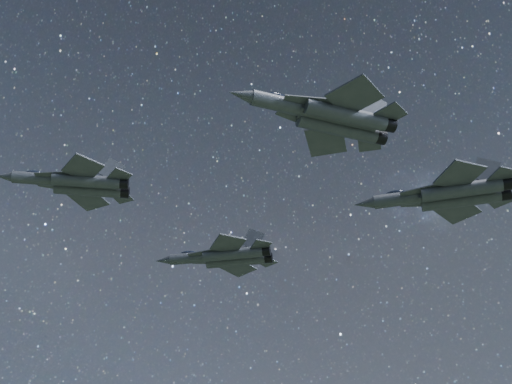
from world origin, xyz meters
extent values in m
cylinder|color=#31353D|center=(-25.81, 2.70, 151.77)|extent=(6.83, 1.87, 1.42)
cone|color=#31353D|center=(-30.18, 2.99, 151.77)|extent=(2.27, 1.42, 1.28)
ellipsoid|color=black|center=(-26.90, 2.77, 152.45)|extent=(2.23, 1.10, 0.70)
cube|color=#31353D|center=(-21.07, 2.39, 151.72)|extent=(7.56, 1.86, 1.19)
cylinder|color=#31353D|center=(-20.77, 1.45, 151.31)|extent=(7.74, 1.93, 1.42)
cylinder|color=#31353D|center=(-20.65, 3.27, 151.31)|extent=(7.74, 1.93, 1.42)
cylinder|color=black|center=(-16.58, 1.18, 151.31)|extent=(1.27, 1.39, 1.31)
cylinder|color=black|center=(-16.46, 3.00, 151.31)|extent=(1.27, 1.39, 1.31)
cube|color=#31353D|center=(-24.25, 1.36, 151.66)|extent=(4.84, 2.18, 0.11)
cube|color=#31353D|center=(-24.09, 3.82, 151.66)|extent=(4.83, 1.59, 0.11)
cube|color=#31353D|center=(-21.10, -0.72, 151.49)|extent=(4.91, 5.10, 0.18)
cube|color=#31353D|center=(-20.69, 5.47, 151.49)|extent=(5.11, 5.21, 0.18)
cube|color=#31353D|center=(-17.02, 0.02, 151.49)|extent=(2.89, 2.97, 0.14)
cube|color=#31353D|center=(-16.75, 4.20, 151.49)|extent=(3.01, 3.06, 0.14)
cube|color=#31353D|center=(-18.14, 1.05, 153.04)|extent=(3.16, 0.61, 3.25)
cube|color=#31353D|center=(-17.99, 3.33, 153.04)|extent=(3.18, 0.46, 3.25)
cylinder|color=#31353D|center=(-6.14, 20.91, 153.51)|extent=(7.72, 4.22, 1.61)
cone|color=#31353D|center=(-10.78, 22.68, 153.51)|extent=(2.83, 2.23, 1.45)
ellipsoid|color=black|center=(-7.30, 21.35, 154.28)|extent=(2.69, 1.89, 0.80)
cube|color=#31353D|center=(-1.12, 19.00, 153.46)|extent=(8.48, 4.46, 1.34)
cylinder|color=#31353D|center=(-1.10, 17.89, 152.99)|extent=(8.69, 4.59, 1.61)
cylinder|color=#31353D|center=(-0.36, 19.82, 152.99)|extent=(8.69, 4.59, 1.61)
cylinder|color=black|center=(3.35, 16.20, 152.99)|extent=(1.79, 1.87, 1.49)
cylinder|color=black|center=(4.08, 18.13, 152.99)|extent=(1.79, 1.87, 1.49)
cube|color=#31353D|center=(-4.90, 18.95, 153.38)|extent=(5.17, 3.80, 0.12)
cube|color=#31353D|center=(-3.91, 21.56, 153.38)|extent=(5.49, 2.04, 0.12)
cube|color=#31353D|center=(-2.17, 15.65, 153.20)|extent=(4.72, 5.12, 0.21)
cube|color=#31353D|center=(0.33, 22.22, 153.20)|extent=(5.92, 5.82, 0.21)
cube|color=#31353D|center=(2.49, 15.09, 153.20)|extent=(2.76, 2.93, 0.16)
cube|color=#31353D|center=(4.17, 19.54, 153.20)|extent=(3.51, 3.48, 0.16)
cube|color=#31353D|center=(1.61, 16.58, 154.95)|extent=(3.31, 1.70, 3.68)
cube|color=#31353D|center=(2.53, 19.00, 154.95)|extent=(3.51, 1.16, 3.68)
cylinder|color=#31353D|center=(-0.68, -14.60, 151.71)|extent=(7.73, 2.51, 1.60)
cone|color=#31353D|center=(-5.57, -15.20, 151.71)|extent=(2.62, 1.72, 1.44)
ellipsoid|color=black|center=(-1.90, -14.75, 152.48)|extent=(2.55, 1.37, 0.79)
cube|color=#31353D|center=(4.61, -13.95, 151.66)|extent=(8.54, 2.55, 1.33)
cylinder|color=#31353D|center=(5.15, -14.92, 151.19)|extent=(8.75, 2.64, 1.60)
cylinder|color=#31353D|center=(4.90, -12.88, 151.19)|extent=(8.75, 2.64, 1.60)
cylinder|color=black|center=(9.83, -14.35, 151.19)|extent=(1.50, 1.63, 1.48)
cylinder|color=black|center=(9.58, -12.31, 151.19)|extent=(1.50, 1.63, 1.48)
cube|color=#31353D|center=(1.32, -15.75, 151.58)|extent=(5.40, 1.50, 0.12)
cube|color=#31353D|center=(0.98, -13.00, 151.58)|extent=(5.42, 2.72, 0.12)
cube|color=#31353D|center=(5.24, -17.39, 151.40)|extent=(5.80, 5.88, 0.21)
cube|color=#31353D|center=(4.39, -10.47, 151.40)|extent=(5.40, 5.65, 0.21)
cube|color=#31353D|center=(9.58, -15.72, 151.40)|extent=(3.43, 3.47, 0.15)
cube|color=#31353D|center=(9.01, -11.04, 151.40)|extent=(3.17, 3.28, 0.15)
cube|color=#31353D|center=(8.13, -14.81, 153.14)|extent=(3.58, 0.57, 3.65)
cube|color=#31353D|center=(7.82, -12.27, 153.14)|extent=(3.52, 0.88, 3.65)
cylinder|color=#31353D|center=(16.36, -3.38, 150.47)|extent=(7.79, 4.73, 1.65)
cone|color=#31353D|center=(11.75, -1.28, 150.47)|extent=(2.92, 2.39, 1.48)
ellipsoid|color=black|center=(15.20, -2.86, 151.26)|extent=(2.75, 2.05, 0.81)
cube|color=#31353D|center=(21.35, -5.65, 150.42)|extent=(8.53, 5.03, 1.37)
cylinder|color=#31353D|center=(21.30, -6.79, 149.94)|extent=(8.75, 5.17, 1.65)
cylinder|color=#31353D|center=(22.17, -4.87, 149.94)|extent=(8.75, 5.17, 1.65)
cylinder|color=black|center=(25.72, -8.80, 149.94)|extent=(1.88, 1.95, 1.52)
cylinder|color=black|center=(26.59, -6.88, 149.94)|extent=(1.88, 1.95, 1.52)
cube|color=#31353D|center=(17.50, -5.46, 150.34)|extent=(5.14, 4.13, 0.13)
cube|color=#31353D|center=(18.68, -2.87, 150.34)|extent=(5.61, 2.41, 0.13)
cube|color=#31353D|center=(20.06, -9.01, 150.15)|extent=(4.57, 5.02, 0.21)
cube|color=#31353D|center=(23.03, -2.48, 150.15)|extent=(6.00, 5.85, 0.21)
cube|color=#31353D|center=(24.77, -9.88, 150.15)|extent=(2.67, 2.86, 0.16)
cube|color=#31353D|center=(26.78, -5.46, 150.15)|extent=(3.56, 3.51, 0.16)
cube|color=#31353D|center=(23.98, -8.30, 151.95)|extent=(3.28, 1.94, 3.76)
cube|color=#31353D|center=(25.07, -5.90, 151.95)|extent=(3.52, 1.40, 3.76)
camera|label=1|loc=(-11.97, -56.48, 110.20)|focal=42.00mm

